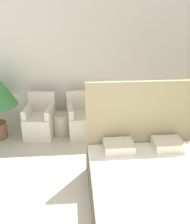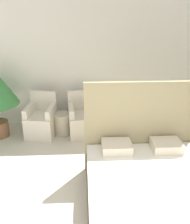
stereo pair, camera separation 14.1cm
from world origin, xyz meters
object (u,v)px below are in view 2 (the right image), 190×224
object	(u,v)px
armchair_near_window_right	(83,121)
side_table	(62,124)
bed	(153,195)
armchair_near_window_left	(41,122)

from	to	relation	value
armchair_near_window_right	side_table	world-z (taller)	armchair_near_window_right
bed	armchair_near_window_left	bearing A→B (deg)	127.56
armchair_near_window_right	armchair_near_window_left	bearing A→B (deg)	174.80
bed	side_table	bearing A→B (deg)	119.83
armchair_near_window_left	armchair_near_window_right	world-z (taller)	same
armchair_near_window_right	side_table	bearing A→B (deg)	170.98
armchair_near_window_right	bed	bearing A→B (deg)	-73.81
armchair_near_window_left	armchair_near_window_right	xyz separation A→B (m)	(0.87, 0.00, 0.00)
bed	armchair_near_window_left	distance (m)	2.92
bed	armchair_near_window_left	world-z (taller)	bed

